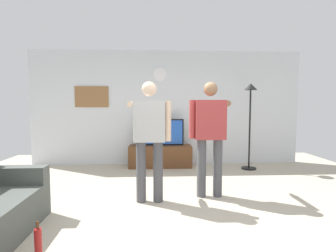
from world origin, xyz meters
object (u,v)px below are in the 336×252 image
object	(u,v)px
framed_picture	(92,97)
floor_lamp	(250,108)
person_standing_nearer_couch	(210,131)
beverage_bottle	(38,243)
wall_clock	(160,75)
person_standing_nearer_lamp	(149,134)
tv_stand	(160,156)
television	(160,132)

from	to	relation	value
framed_picture	floor_lamp	xyz separation A→B (m)	(3.57, -0.60, -0.27)
framed_picture	person_standing_nearer_couch	world-z (taller)	framed_picture
beverage_bottle	wall_clock	bearing A→B (deg)	73.06
framed_picture	beverage_bottle	distance (m)	4.14
beverage_bottle	person_standing_nearer_lamp	bearing A→B (deg)	54.97
framed_picture	beverage_bottle	xyz separation A→B (m)	(0.43, -3.85, -1.47)
wall_clock	floor_lamp	size ratio (longest dim) A/B	0.16
tv_stand	floor_lamp	bearing A→B (deg)	-8.90
framed_picture	floor_lamp	bearing A→B (deg)	-9.60
floor_lamp	person_standing_nearer_lamp	bearing A→B (deg)	-139.40
beverage_bottle	tv_stand	bearing A→B (deg)	71.77
framed_picture	floor_lamp	world-z (taller)	floor_lamp
tv_stand	floor_lamp	world-z (taller)	floor_lamp
wall_clock	tv_stand	bearing A→B (deg)	-90.00
beverage_bottle	television	bearing A→B (deg)	71.99
tv_stand	floor_lamp	distance (m)	2.27
tv_stand	wall_clock	distance (m)	1.91
tv_stand	television	bearing A→B (deg)	90.00
tv_stand	person_standing_nearer_couch	xyz separation A→B (m)	(0.73, -1.98, 0.76)
floor_lamp	beverage_bottle	distance (m)	4.67
person_standing_nearer_lamp	person_standing_nearer_couch	xyz separation A→B (m)	(0.92, 0.18, 0.01)
television	beverage_bottle	bearing A→B (deg)	-108.01
wall_clock	beverage_bottle	distance (m)	4.48
person_standing_nearer_lamp	person_standing_nearer_couch	size ratio (longest dim) A/B	0.99
framed_picture	person_standing_nearer_couch	xyz separation A→B (m)	(2.33, -2.27, -0.61)
floor_lamp	person_standing_nearer_couch	bearing A→B (deg)	-126.58
framed_picture	tv_stand	bearing A→B (deg)	-10.45
television	framed_picture	world-z (taller)	framed_picture
television	framed_picture	distance (m)	1.81
tv_stand	person_standing_nearer_lamp	size ratio (longest dim) A/B	0.82
television	person_standing_nearer_lamp	distance (m)	2.22
wall_clock	person_standing_nearer_lamp	world-z (taller)	wall_clock
wall_clock	framed_picture	world-z (taller)	wall_clock
television	beverage_bottle	size ratio (longest dim) A/B	3.05
floor_lamp	television	bearing A→B (deg)	169.78
wall_clock	person_standing_nearer_couch	size ratio (longest dim) A/B	0.18
television	person_standing_nearer_lamp	world-z (taller)	person_standing_nearer_lamp
tv_stand	framed_picture	size ratio (longest dim) A/B	1.84
person_standing_nearer_lamp	beverage_bottle	size ratio (longest dim) A/B	4.91
framed_picture	person_standing_nearer_lamp	world-z (taller)	framed_picture
floor_lamp	beverage_bottle	bearing A→B (deg)	-134.02
wall_clock	framed_picture	bearing A→B (deg)	179.82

